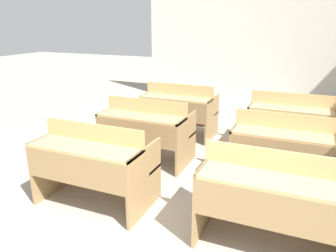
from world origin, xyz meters
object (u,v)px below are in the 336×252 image
(bench_second_left, at_px, (146,129))
(bench_second_right, at_px, (285,149))
(bench_front_right, at_px, (271,197))
(bench_third_left, at_px, (179,109))
(bench_front_left, at_px, (94,162))
(bench_third_right, at_px, (290,121))

(bench_second_left, height_order, bench_second_right, same)
(bench_front_right, xyz_separation_m, bench_second_left, (-1.79, 1.20, 0.00))
(bench_third_left, bearing_deg, bench_second_right, -33.79)
(bench_front_left, height_order, bench_second_right, same)
(bench_front_left, distance_m, bench_third_right, 2.99)
(bench_front_left, bearing_deg, bench_second_right, 33.54)
(bench_front_right, bearing_deg, bench_front_left, -179.90)
(bench_second_right, bearing_deg, bench_front_left, -146.46)
(bench_front_left, bearing_deg, bench_front_right, 0.10)
(bench_second_left, xyz_separation_m, bench_third_right, (1.79, 1.18, 0.00))
(bench_third_left, bearing_deg, bench_front_right, -53.41)
(bench_second_left, bearing_deg, bench_third_left, 89.37)
(bench_second_left, relative_size, bench_third_right, 1.00)
(bench_front_left, bearing_deg, bench_second_left, 90.00)
(bench_front_right, relative_size, bench_second_right, 1.00)
(bench_third_right, bearing_deg, bench_front_left, -126.95)
(bench_front_left, xyz_separation_m, bench_front_right, (1.79, 0.00, 0.00))
(bench_front_right, height_order, bench_second_right, same)
(bench_front_left, relative_size, bench_front_right, 1.00)
(bench_second_right, relative_size, bench_third_right, 1.00)
(bench_second_left, relative_size, bench_second_right, 1.00)
(bench_third_right, bearing_deg, bench_second_right, -89.38)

